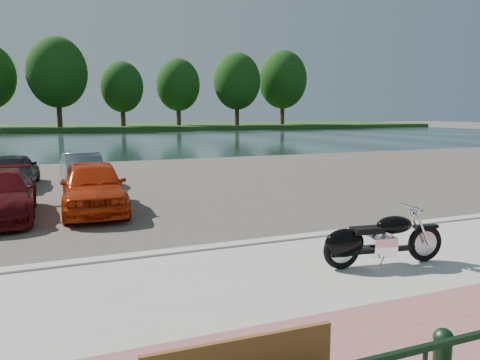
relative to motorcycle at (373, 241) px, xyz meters
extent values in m
plane|color=#595447|center=(-0.54, 0.14, -0.56)|extent=(200.00, 200.00, 0.00)
cube|color=#B8B6AD|center=(-0.54, -0.86, -0.51)|extent=(60.00, 6.00, 0.10)
cube|color=#8F5054|center=(-0.54, -2.36, -0.46)|extent=(60.00, 2.00, 0.01)
cube|color=#B8B6AD|center=(-0.54, 2.14, -0.49)|extent=(60.00, 0.30, 0.14)
cube|color=#423D35|center=(-0.54, 11.14, -0.54)|extent=(60.00, 18.00, 0.04)
cube|color=#1B312D|center=(-0.54, 40.14, -0.56)|extent=(120.00, 40.00, 0.00)
cube|color=#264C1B|center=(-0.54, 72.14, -0.26)|extent=(120.00, 24.00, 0.60)
sphere|color=black|center=(-2.04, -3.56, 0.26)|extent=(0.18, 0.18, 0.18)
cylinder|color=#3C2315|center=(-3.54, 64.74, 2.96)|extent=(0.70, 0.70, 5.85)
ellipsoid|color=#11340E|center=(-3.54, 64.74, 7.64)|extent=(8.19, 8.19, 9.83)
cylinder|color=#3C2315|center=(5.46, 66.14, 2.29)|extent=(0.70, 0.70, 4.50)
ellipsoid|color=#11340E|center=(5.46, 66.14, 5.89)|extent=(6.30, 6.30, 7.56)
cylinder|color=#3C2315|center=(14.46, 67.54, 2.51)|extent=(0.70, 0.70, 4.95)
ellipsoid|color=#11340E|center=(14.46, 67.54, 6.47)|extent=(6.93, 6.93, 8.32)
cylinder|color=#3C2315|center=(23.46, 64.74, 2.74)|extent=(0.70, 0.70, 5.40)
ellipsoid|color=#11340E|center=(23.46, 64.74, 7.06)|extent=(7.56, 7.56, 9.07)
cylinder|color=#3C2315|center=(32.46, 66.14, 2.96)|extent=(0.70, 0.70, 5.85)
ellipsoid|color=#11340E|center=(32.46, 66.14, 7.64)|extent=(8.19, 8.19, 9.83)
torus|color=black|center=(1.03, -0.14, -0.12)|extent=(0.69, 0.21, 0.68)
torus|color=black|center=(-0.60, 0.07, -0.12)|extent=(0.69, 0.21, 0.68)
cylinder|color=#B2B2B7|center=(1.03, -0.14, -0.12)|extent=(0.46, 0.12, 0.46)
cylinder|color=#B2B2B7|center=(-0.60, 0.07, -0.12)|extent=(0.46, 0.12, 0.46)
cylinder|color=silver|center=(0.88, -0.23, 0.18)|extent=(0.33, 0.09, 0.63)
cylinder|color=silver|center=(0.91, -0.03, 0.18)|extent=(0.33, 0.09, 0.63)
cylinder|color=silver|center=(0.71, -0.10, 0.57)|extent=(0.14, 0.75, 0.04)
sphere|color=silver|center=(0.81, -0.11, 0.49)|extent=(0.18, 0.18, 0.16)
sphere|color=silver|center=(0.88, -0.12, 0.49)|extent=(0.12, 0.12, 0.11)
cube|color=black|center=(1.03, -0.14, 0.19)|extent=(0.46, 0.20, 0.06)
cube|color=black|center=(0.22, -0.03, -0.18)|extent=(1.20, 0.26, 0.08)
cube|color=silver|center=(0.17, -0.03, -0.11)|extent=(0.49, 0.38, 0.34)
cylinder|color=silver|center=(0.27, -0.04, 0.09)|extent=(0.27, 0.21, 0.27)
cylinder|color=silver|center=(0.07, -0.01, 0.09)|extent=(0.27, 0.21, 0.27)
ellipsoid|color=black|center=(0.39, -0.06, 0.26)|extent=(0.72, 0.45, 0.32)
cube|color=black|center=(-0.13, 0.01, 0.20)|extent=(0.58, 0.35, 0.10)
ellipsoid|color=black|center=(-0.55, 0.07, 0.00)|extent=(0.77, 0.43, 0.50)
cube|color=black|center=(-0.60, 0.07, -0.07)|extent=(0.42, 0.23, 0.30)
cylinder|color=silver|center=(-0.11, 0.17, -0.24)|extent=(1.10, 0.24, 0.09)
cylinder|color=silver|center=(-0.11, 0.17, -0.16)|extent=(1.10, 0.24, 0.09)
cylinder|color=#B2B2B7|center=(0.04, -0.19, -0.33)|extent=(0.04, 0.14, 0.22)
imported|color=red|center=(-4.10, 6.86, 0.19)|extent=(1.86, 4.26, 1.43)
imported|color=black|center=(-6.42, 12.62, 0.11)|extent=(1.86, 3.82, 1.26)
imported|color=slate|center=(-4.08, 12.33, 0.09)|extent=(1.47, 3.78, 1.23)
camera|label=1|loc=(-5.17, -6.47, 2.24)|focal=35.00mm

